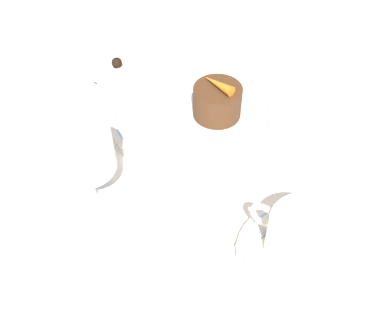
% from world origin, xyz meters
% --- Properties ---
extents(ground_plane, '(3.00, 3.00, 0.00)m').
position_xyz_m(ground_plane, '(0.00, 0.00, 0.00)').
color(ground_plane, white).
extents(dinner_plate, '(0.25, 0.25, 0.01)m').
position_xyz_m(dinner_plate, '(0.03, -0.04, 0.01)').
color(dinner_plate, white).
rests_on(dinner_plate, ground_plane).
extents(saucer, '(0.15, 0.15, 0.01)m').
position_xyz_m(saucer, '(-0.21, 0.10, 0.01)').
color(saucer, white).
rests_on(saucer, ground_plane).
extents(coffee_cup, '(0.11, 0.09, 0.05)m').
position_xyz_m(coffee_cup, '(-0.20, 0.09, 0.04)').
color(coffee_cup, white).
rests_on(coffee_cup, saucer).
extents(spoon, '(0.06, 0.11, 0.00)m').
position_xyz_m(spoon, '(-0.16, 0.09, 0.01)').
color(spoon, silver).
rests_on(spoon, saucer).
extents(wine_glass, '(0.07, 0.07, 0.12)m').
position_xyz_m(wine_glass, '(0.06, 0.16, 0.08)').
color(wine_glass, silver).
rests_on(wine_glass, ground_plane).
extents(fork, '(0.04, 0.17, 0.01)m').
position_xyz_m(fork, '(0.21, -0.04, 0.00)').
color(fork, silver).
rests_on(fork, ground_plane).
extents(dessert_cake, '(0.07, 0.07, 0.05)m').
position_xyz_m(dessert_cake, '(0.00, -0.06, 0.04)').
color(dessert_cake, '#4C2D19').
rests_on(dessert_cake, dinner_plate).
extents(carrot_garnish, '(0.05, 0.02, 0.01)m').
position_xyz_m(carrot_garnish, '(0.00, -0.06, 0.07)').
color(carrot_garnish, orange).
rests_on(carrot_garnish, dessert_cake).
extents(chocolate_truffle, '(0.02, 0.02, 0.02)m').
position_xyz_m(chocolate_truffle, '(0.22, -0.08, 0.01)').
color(chocolate_truffle, black).
rests_on(chocolate_truffle, ground_plane).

